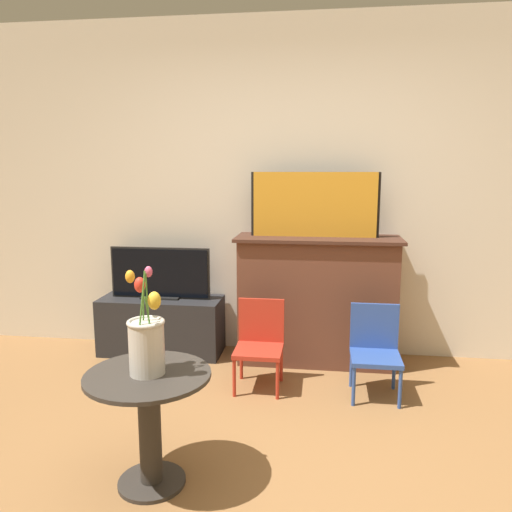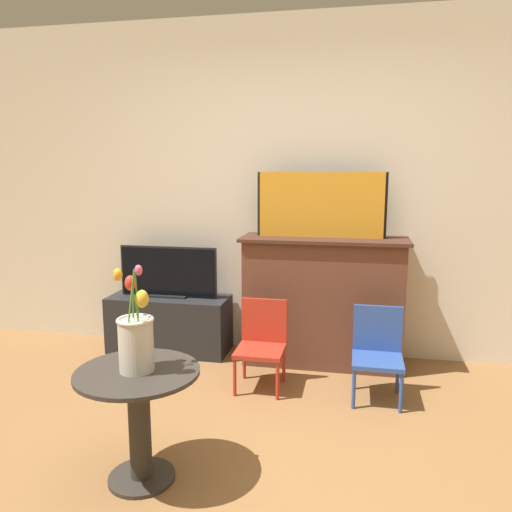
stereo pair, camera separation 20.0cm
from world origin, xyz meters
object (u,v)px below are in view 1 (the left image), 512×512
(chair_red, at_px, (260,340))
(tv_monitor, at_px, (160,274))
(chair_blue, at_px, (375,347))
(painting, at_px, (315,205))
(vase_tulips, at_px, (147,341))

(chair_red, bearing_deg, tv_monitor, 149.14)
(tv_monitor, bearing_deg, chair_blue, -18.38)
(painting, bearing_deg, chair_red, -123.53)
(vase_tulips, bearing_deg, tv_monitor, 106.58)
(painting, relative_size, tv_monitor, 1.18)
(tv_monitor, distance_m, chair_red, 1.09)
(painting, xyz_separation_m, chair_blue, (0.43, -0.56, -0.91))
(tv_monitor, distance_m, vase_tulips, 1.80)
(painting, xyz_separation_m, vase_tulips, (-0.73, -1.72, -0.52))
(tv_monitor, height_order, chair_red, tv_monitor)
(painting, relative_size, chair_blue, 1.61)
(chair_red, distance_m, chair_blue, 0.79)
(painting, distance_m, tv_monitor, 1.37)
(painting, distance_m, chair_blue, 1.16)
(painting, distance_m, chair_red, 1.12)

